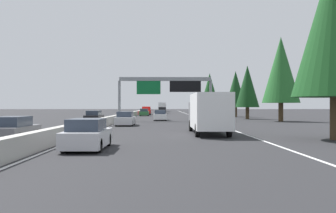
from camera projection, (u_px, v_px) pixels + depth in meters
The scene contains 20 objects.
ground_plane at pixel (130, 118), 62.57m from camera, with size 320.00×320.00×0.00m, color #262628.
median_barrier at pixel (136, 113), 82.56m from camera, with size 180.00×0.56×0.90m, color #ADAAA3.
shoulder_stripe_right at pixel (194, 116), 72.72m from camera, with size 160.00×0.16×0.01m, color silver.
shoulder_stripe_median at pixel (135, 116), 72.57m from camera, with size 160.00×0.16×0.01m, color silver.
sign_gantry_overhead at pixel (166, 86), 50.59m from camera, with size 0.50×12.68×5.92m.
sedan_mid_left at pixel (87, 135), 18.08m from camera, with size 4.40×1.80×1.47m.
box_truck_distant_a at pixel (208, 112), 27.63m from camera, with size 8.50×2.40×2.95m.
sedan_near_center at pixel (144, 113), 75.95m from camera, with size 4.40×1.80×1.47m.
bus_mid_right at pixel (162, 107), 129.23m from camera, with size 11.50×2.55×3.10m.
minivan_far_center at pixel (162, 110), 100.21m from camera, with size 5.00×1.95×1.69m.
pickup_distant_b at pixel (146, 111), 86.41m from camera, with size 5.60×2.00×1.86m.
sedan_near_right at pixel (160, 116), 53.21m from camera, with size 4.40×1.80×1.47m.
sedan_far_left at pixel (125, 119), 39.35m from camera, with size 4.40×1.80×1.47m.
oncoming_near at pixel (94, 117), 46.75m from camera, with size 4.40×1.80×1.47m.
oncoming_far at pixel (13, 130), 21.65m from camera, with size 4.40×1.80×1.47m.
conifer_right_foreground at pixel (336, 21), 22.97m from camera, with size 5.25×5.25×11.93m.
conifer_right_near at pixel (281, 70), 49.53m from camera, with size 4.91×4.91×11.17m.
conifer_right_mid at pixel (247, 86), 58.53m from camera, with size 3.67×3.67×8.35m.
conifer_right_far at pixel (236, 89), 69.53m from camera, with size 3.74×3.74×8.49m.
conifer_right_distant at pixel (210, 89), 110.66m from camera, with size 5.11×5.11×11.60m.
Camera 1 is at (-2.64, -5.57, 2.10)m, focal length 40.25 mm.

